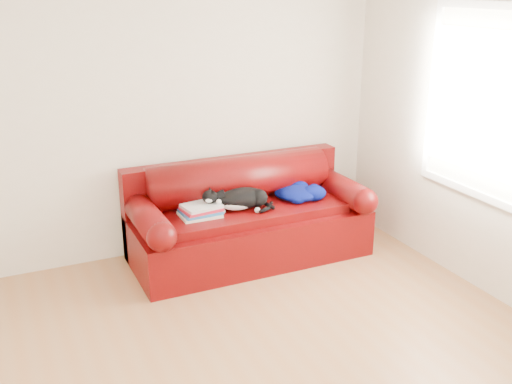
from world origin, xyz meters
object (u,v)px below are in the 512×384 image
Objects in this scene: cat at (241,199)px; book_stack at (201,211)px; sofa_base at (249,233)px; blanket at (299,192)px.

book_stack is at bearing -158.76° from cat.
book_stack is at bearing -173.49° from sofa_base.
blanket is at bearing -3.30° from sofa_base.
book_stack reaches higher than sofa_base.
blanket is (0.49, -0.03, 0.32)m from sofa_base.
cat is at bearing -178.45° from blanket.
cat is (0.38, 0.01, 0.04)m from book_stack.
book_stack is (-0.48, -0.05, 0.31)m from sofa_base.
sofa_base is 6.19× the size of book_stack.
blanket is (0.59, 0.02, -0.03)m from cat.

